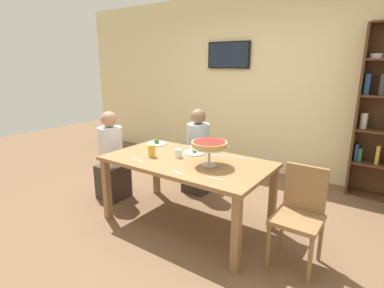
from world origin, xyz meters
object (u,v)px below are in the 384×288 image
(television, at_px, (229,55))
(cutlery_fork_near, at_px, (242,158))
(salad_plate_far_diner, at_px, (194,152))
(beer_glass_amber_tall, at_px, (152,151))
(cutlery_spare_fork, at_px, (178,172))
(salad_plate_near_diner, at_px, (157,143))
(deep_dish_pizza_stand, at_px, (209,145))
(water_glass_clear_near, at_px, (178,153))
(cutlery_knife_far, at_px, (138,160))
(diner_far_left, at_px, (198,157))
(diner_head_west, at_px, (112,162))
(cutlery_knife_near, at_px, (221,156))
(dining_table, at_px, (187,167))
(cutlery_fork_far, at_px, (215,179))
(chair_head_east, at_px, (300,211))

(television, bearing_deg, cutlery_fork_near, -56.80)
(salad_plate_far_diner, bearing_deg, beer_glass_amber_tall, -129.78)
(television, bearing_deg, cutlery_spare_fork, -71.24)
(salad_plate_near_diner, bearing_deg, deep_dish_pizza_stand, -17.82)
(deep_dish_pizza_stand, xyz_separation_m, beer_glass_amber_tall, (-0.66, -0.11, -0.14))
(deep_dish_pizza_stand, distance_m, cutlery_fork_near, 0.47)
(water_glass_clear_near, height_order, cutlery_knife_far, water_glass_clear_near)
(diner_far_left, xyz_separation_m, cutlery_spare_fork, (0.56, -1.17, 0.25))
(television, relative_size, cutlery_fork_near, 4.20)
(cutlery_fork_near, bearing_deg, salad_plate_far_diner, 0.71)
(diner_head_west, bearing_deg, salad_plate_near_diner, 30.47)
(water_glass_clear_near, relative_size, cutlery_knife_near, 0.51)
(salad_plate_far_diner, relative_size, cutlery_spare_fork, 1.38)
(dining_table, height_order, cutlery_fork_near, cutlery_fork_near)
(diner_head_west, bearing_deg, cutlery_fork_near, 13.06)
(cutlery_knife_near, bearing_deg, cutlery_fork_far, 104.52)
(television, distance_m, cutlery_fork_near, 2.36)
(diner_head_west, distance_m, diner_far_left, 1.14)
(chair_head_east, height_order, salad_plate_far_diner, chair_head_east)
(salad_plate_near_diner, distance_m, cutlery_spare_fork, 1.06)
(cutlery_spare_fork, bearing_deg, cutlery_fork_near, 89.75)
(deep_dish_pizza_stand, distance_m, salad_plate_far_diner, 0.48)
(television, xyz_separation_m, salad_plate_far_diner, (0.61, -1.87, -1.10))
(deep_dish_pizza_stand, bearing_deg, dining_table, 175.88)
(dining_table, height_order, cutlery_fork_far, cutlery_fork_far)
(dining_table, relative_size, diner_head_west, 1.52)
(salad_plate_near_diner, distance_m, salad_plate_far_diner, 0.61)
(salad_plate_near_diner, bearing_deg, cutlery_knife_near, 2.82)
(salad_plate_far_diner, bearing_deg, deep_dish_pizza_stand, -35.63)
(diner_far_left, height_order, salad_plate_far_diner, diner_far_left)
(deep_dish_pizza_stand, height_order, water_glass_clear_near, deep_dish_pizza_stand)
(water_glass_clear_near, bearing_deg, diner_head_west, -178.53)
(beer_glass_amber_tall, height_order, cutlery_spare_fork, beer_glass_amber_tall)
(salad_plate_far_diner, height_order, cutlery_fork_near, salad_plate_far_diner)
(television, height_order, deep_dish_pizza_stand, television)
(cutlery_fork_far, bearing_deg, beer_glass_amber_tall, 162.63)
(beer_glass_amber_tall, bearing_deg, deep_dish_pizza_stand, 9.66)
(diner_head_west, bearing_deg, salad_plate_far_diner, 12.45)
(diner_head_west, height_order, beer_glass_amber_tall, diner_head_west)
(dining_table, distance_m, cutlery_fork_far, 0.62)
(cutlery_fork_far, xyz_separation_m, cutlery_knife_far, (-0.93, -0.02, 0.00))
(salad_plate_far_diner, xyz_separation_m, water_glass_clear_near, (-0.06, -0.22, 0.03))
(television, height_order, salad_plate_near_diner, television)
(diner_far_left, distance_m, cutlery_knife_far, 1.15)
(salad_plate_far_diner, bearing_deg, cutlery_knife_far, -121.14)
(dining_table, relative_size, deep_dish_pizza_stand, 4.54)
(salad_plate_near_diner, height_order, water_glass_clear_near, water_glass_clear_near)
(dining_table, height_order, cutlery_spare_fork, cutlery_spare_fork)
(chair_head_east, relative_size, cutlery_fork_near, 4.83)
(chair_head_east, xyz_separation_m, cutlery_fork_far, (-0.66, -0.34, 0.26))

